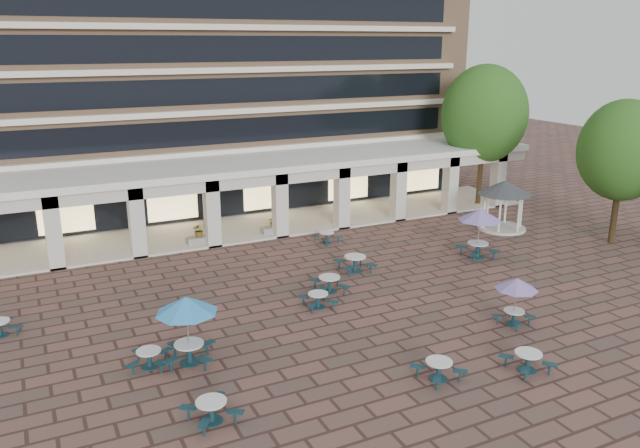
# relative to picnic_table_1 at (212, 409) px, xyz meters

# --- Properties ---
(ground) EXTENTS (120.00, 120.00, 0.00)m
(ground) POSITION_rel_picnic_table_1_xyz_m (7.24, 4.58, -0.44)
(ground) COLOR brown
(ground) RESTS_ON ground
(apartment_building) EXTENTS (40.00, 15.50, 25.20)m
(apartment_building) POSITION_rel_picnic_table_1_xyz_m (7.24, 30.05, 12.16)
(apartment_building) COLOR tan
(apartment_building) RESTS_ON ground
(retail_arcade) EXTENTS (42.00, 6.60, 4.40)m
(retail_arcade) POSITION_rel_picnic_table_1_xyz_m (7.24, 19.38, 2.56)
(retail_arcade) COLOR white
(retail_arcade) RESTS_ON ground
(picnic_table_1) EXTENTS (1.85, 1.85, 0.74)m
(picnic_table_1) POSITION_rel_picnic_table_1_xyz_m (0.00, 0.00, 0.00)
(picnic_table_1) COLOR #133239
(picnic_table_1) RESTS_ON ground
(picnic_table_2) EXTENTS (1.70, 1.70, 0.71)m
(picnic_table_2) POSITION_rel_picnic_table_1_xyz_m (7.91, -1.01, -0.01)
(picnic_table_2) COLOR #133239
(picnic_table_2) RESTS_ON ground
(picnic_table_4) EXTENTS (2.29, 2.29, 2.64)m
(picnic_table_4) POSITION_rel_picnic_table_1_xyz_m (0.33, 3.94, 1.80)
(picnic_table_4) COLOR #133239
(picnic_table_4) RESTS_ON ground
(picnic_table_5) EXTENTS (1.83, 1.83, 0.68)m
(picnic_table_5) POSITION_rel_picnic_table_1_xyz_m (-1.07, 4.31, -0.03)
(picnic_table_5) COLOR #133239
(picnic_table_5) RESTS_ON ground
(picnic_table_6) EXTENTS (1.79, 1.79, 2.06)m
(picnic_table_6) POSITION_rel_picnic_table_1_xyz_m (13.41, 1.23, 1.31)
(picnic_table_6) COLOR #133239
(picnic_table_6) RESTS_ON ground
(picnic_table_7) EXTENTS (1.72, 1.72, 0.73)m
(picnic_table_7) POSITION_rel_picnic_table_1_xyz_m (11.15, -1.94, -0.00)
(picnic_table_7) COLOR #133239
(picnic_table_7) RESTS_ON ground
(picnic_table_9) EXTENTS (1.98, 1.98, 0.84)m
(picnic_table_9) POSITION_rel_picnic_table_1_xyz_m (10.49, 9.66, 0.06)
(picnic_table_9) COLOR #133239
(picnic_table_9) RESTS_ON ground
(picnic_table_10) EXTENTS (1.58, 1.58, 0.68)m
(picnic_table_10) POSITION_rel_picnic_table_1_xyz_m (6.79, 6.41, -0.03)
(picnic_table_10) COLOR #133239
(picnic_table_10) RESTS_ON ground
(picnic_table_11) EXTENTS (2.39, 2.39, 2.75)m
(picnic_table_11) POSITION_rel_picnic_table_1_xyz_m (17.61, 8.63, 1.90)
(picnic_table_11) COLOR #133239
(picnic_table_11) RESTS_ON ground
(picnic_table_12) EXTENTS (1.95, 1.95, 0.77)m
(picnic_table_12) POSITION_rel_picnic_table_1_xyz_m (8.06, 7.79, 0.02)
(picnic_table_12) COLOR #133239
(picnic_table_12) RESTS_ON ground
(picnic_table_13) EXTENTS (1.77, 1.77, 0.66)m
(picnic_table_13) POSITION_rel_picnic_table_1_xyz_m (11.30, 14.58, -0.05)
(picnic_table_13) COLOR #133239
(picnic_table_13) RESTS_ON ground
(gazebo) EXTENTS (3.34, 3.34, 3.11)m
(gazebo) POSITION_rel_picnic_table_1_xyz_m (22.54, 12.23, 1.91)
(gazebo) COLOR beige
(gazebo) RESTS_ON ground
(tree_east_a) EXTENTS (5.04, 5.04, 8.40)m
(tree_east_a) POSITION_rel_picnic_table_1_xyz_m (26.49, 7.26, 5.05)
(tree_east_a) COLOR #3C2C18
(tree_east_a) RESTS_ON ground
(tree_east_c) EXTENTS (6.00, 6.00, 10.00)m
(tree_east_c) POSITION_rel_picnic_table_1_xyz_m (25.24, 17.77, 6.10)
(tree_east_c) COLOR #3C2C18
(tree_east_c) RESTS_ON ground
(planter_left) EXTENTS (1.50, 0.74, 1.34)m
(planter_left) POSITION_rel_picnic_table_1_xyz_m (4.46, 17.48, 0.14)
(planter_left) COLOR gray
(planter_left) RESTS_ON ground
(planter_right) EXTENTS (1.50, 0.60, 1.19)m
(planter_right) POSITION_rel_picnic_table_1_xyz_m (9.10, 17.48, 0.01)
(planter_right) COLOR gray
(planter_right) RESTS_ON ground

